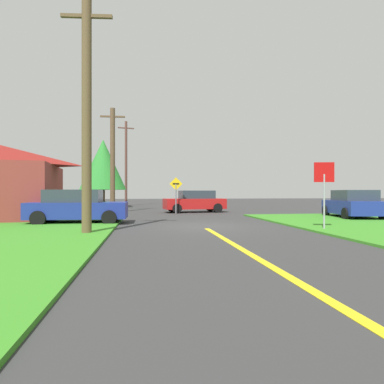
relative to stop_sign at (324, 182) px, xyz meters
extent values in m
plane|color=#343434|center=(-4.41, 2.31, -1.89)|extent=(120.00, 120.00, 0.00)
cube|color=yellow|center=(-4.41, -5.69, -1.88)|extent=(0.20, 14.00, 0.01)
cylinder|color=#9EA0A8|center=(0.00, 0.00, -0.79)|extent=(0.07, 0.07, 2.20)
cube|color=red|center=(0.00, 0.00, 0.39)|extent=(0.77, 0.19, 0.77)
cube|color=navy|center=(4.85, 5.34, -1.25)|extent=(2.67, 4.40, 0.76)
cube|color=#2D3842|center=(4.81, 5.12, -0.57)|extent=(2.12, 2.53, 0.60)
cylinder|color=black|center=(4.13, 6.89, -1.55)|extent=(0.33, 0.71, 0.68)
cylinder|color=black|center=(6.05, 6.55, -1.55)|extent=(0.33, 0.71, 0.68)
cylinder|color=black|center=(3.64, 4.13, -1.55)|extent=(0.33, 0.71, 0.68)
cylinder|color=black|center=(5.56, 3.79, -1.55)|extent=(0.33, 0.71, 0.68)
cube|color=red|center=(-3.27, 12.21, -1.25)|extent=(4.69, 2.31, 0.76)
cube|color=#2D3842|center=(-3.09, 12.24, -0.57)|extent=(2.66, 1.84, 0.60)
cylinder|color=black|center=(-4.67, 11.17, -1.55)|extent=(0.70, 0.31, 0.68)
cylinder|color=black|center=(-4.90, 12.85, -1.55)|extent=(0.70, 0.31, 0.68)
cylinder|color=black|center=(-1.64, 11.57, -1.55)|extent=(0.70, 0.31, 0.68)
cylinder|color=black|center=(-1.86, 13.26, -1.55)|extent=(0.70, 0.31, 0.68)
cube|color=navy|center=(-10.06, 4.33, -1.25)|extent=(4.55, 1.99, 0.76)
cube|color=#2D3842|center=(-10.28, 4.33, -0.57)|extent=(2.51, 1.73, 0.60)
cylinder|color=black|center=(-8.51, 5.25, -1.55)|extent=(0.68, 0.23, 0.68)
cylinder|color=black|center=(-8.54, 3.36, -1.55)|extent=(0.68, 0.23, 0.68)
cylinder|color=black|center=(-11.59, 5.29, -1.55)|extent=(0.68, 0.23, 0.68)
cylinder|color=black|center=(-11.61, 3.41, -1.55)|extent=(0.68, 0.23, 0.68)
cylinder|color=brown|center=(-8.96, 0.06, 2.31)|extent=(0.34, 0.34, 8.39)
cube|color=brown|center=(-8.96, 0.06, 5.83)|extent=(1.80, 0.29, 0.12)
cylinder|color=brown|center=(-9.29, 12.78, 1.96)|extent=(0.35, 0.35, 7.69)
cube|color=brown|center=(-9.29, 12.78, 5.19)|extent=(1.80, 0.20, 0.12)
cylinder|color=brown|center=(-9.03, 25.50, 2.84)|extent=(0.28, 0.28, 9.46)
cube|color=brown|center=(-9.03, 25.50, 6.82)|extent=(1.79, 0.47, 0.12)
cylinder|color=slate|center=(-4.80, 10.69, -0.85)|extent=(0.08, 0.08, 2.08)
cube|color=yellow|center=(-4.80, 10.69, 0.19)|extent=(0.90, 0.17, 0.91)
cube|color=black|center=(-4.80, 10.69, 0.19)|extent=(0.45, 0.11, 0.10)
cylinder|color=brown|center=(-11.01, 21.24, -1.02)|extent=(0.35, 0.35, 1.75)
cone|color=#2A852E|center=(-11.01, 21.24, 2.33)|extent=(4.50, 4.50, 4.95)
camera|label=1|loc=(-6.93, -11.87, -0.39)|focal=30.58mm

